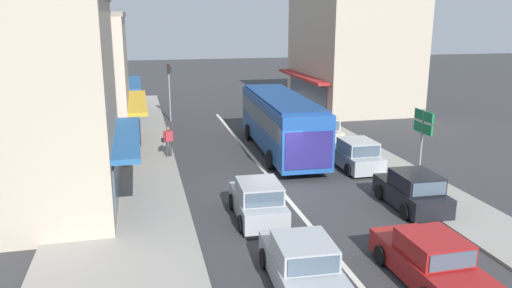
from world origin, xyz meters
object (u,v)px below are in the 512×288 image
sedan_behind_bus_near (430,261)px  traffic_light_downstreet (169,82)px  parked_hatchback_kerb_front (412,191)px  parked_sedan_kerb_rear (287,112)px  pedestrian_with_handbag_near (168,140)px  sedan_queue_gap_filler (303,266)px  parked_hatchback_kerb_second (356,155)px  directional_road_sign (423,129)px  city_bus (281,120)px  hatchback_adjacent_lane_lead (258,201)px  parked_wagon_kerb_third (318,129)px

sedan_behind_bus_near → traffic_light_downstreet: (-5.71, 24.88, 2.19)m
parked_hatchback_kerb_front → traffic_light_downstreet: 21.33m
parked_sedan_kerb_rear → traffic_light_downstreet: traffic_light_downstreet is taller
parked_sedan_kerb_rear → pedestrian_with_handbag_near: 12.11m
sedan_queue_gap_filler → pedestrian_with_handbag_near: bearing=101.4°
parked_hatchback_kerb_second → directional_road_sign: 4.17m
traffic_light_downstreet → pedestrian_with_handbag_near: 10.27m
directional_road_sign → sedan_queue_gap_filler: bearing=-138.4°
city_bus → sedan_queue_gap_filler: (-3.39, -14.07, -1.22)m
hatchback_adjacent_lane_lead → parked_hatchback_kerb_front: 6.28m
sedan_behind_bus_near → parked_wagon_kerb_third: (2.79, 16.80, 0.08)m
parked_hatchback_kerb_front → sedan_behind_bus_near: bearing=-115.5°
hatchback_adjacent_lane_lead → parked_hatchback_kerb_front: bearing=-3.0°
sedan_queue_gap_filler → traffic_light_downstreet: 24.47m
parked_sedan_kerb_rear → traffic_light_downstreet: (-8.26, 2.04, 2.19)m
hatchback_adjacent_lane_lead → pedestrian_with_handbag_near: size_ratio=2.31×
parked_hatchback_kerb_front → traffic_light_downstreet: size_ratio=0.89×
hatchback_adjacent_lane_lead → parked_wagon_kerb_third: 12.91m
parked_wagon_kerb_third → pedestrian_with_handbag_near: (-9.29, -2.01, 0.32)m
sedan_behind_bus_near → hatchback_adjacent_lane_lead: hatchback_adjacent_lane_lead is taller
sedan_queue_gap_filler → parked_sedan_kerb_rear: size_ratio=1.01×
sedan_queue_gap_filler → parked_hatchback_kerb_second: size_ratio=1.16×
parked_hatchback_kerb_second → parked_wagon_kerb_third: (0.23, 6.00, 0.04)m
hatchback_adjacent_lane_lead → parked_wagon_kerb_third: parked_wagon_kerb_third is taller
sedan_behind_bus_near → parked_sedan_kerb_rear: size_ratio=1.00×
sedan_behind_bus_near → parked_wagon_kerb_third: 17.03m
parked_hatchback_kerb_second → parked_sedan_kerb_rear: 12.04m
sedan_behind_bus_near → pedestrian_with_handbag_near: bearing=113.7°
sedan_behind_bus_near → parked_wagon_kerb_third: parked_wagon_kerb_third is taller
hatchback_adjacent_lane_lead → pedestrian_with_handbag_near: 9.56m
parked_sedan_kerb_rear → directional_road_sign: size_ratio=1.17×
sedan_behind_bus_near → sedan_queue_gap_filler: 3.70m
sedan_behind_bus_near → parked_hatchback_kerb_front: parked_hatchback_kerb_front is taller
parked_sedan_kerb_rear → pedestrian_with_handbag_near: size_ratio=2.59×
parked_sedan_kerb_rear → sedan_queue_gap_filler: bearing=-105.6°
parked_hatchback_kerb_front → parked_sedan_kerb_rear: bearing=90.0°
city_bus → sedan_behind_bus_near: (0.26, -14.66, -1.22)m
parked_hatchback_kerb_front → parked_hatchback_kerb_second: 5.48m
parked_hatchback_kerb_second → pedestrian_with_handbag_near: (-9.06, 4.00, 0.36)m
hatchback_adjacent_lane_lead → parked_wagon_kerb_third: bearing=59.7°
hatchback_adjacent_lane_lead → parked_hatchback_kerb_second: same height
pedestrian_with_handbag_near → sedan_behind_bus_near: bearing=-66.3°
parked_hatchback_kerb_second → sedan_queue_gap_filler: bearing=-121.3°
city_bus → hatchback_adjacent_lane_lead: (-3.47, -9.00, -1.17)m
hatchback_adjacent_lane_lead → parked_sedan_kerb_rear: size_ratio=0.89×
city_bus → pedestrian_with_handbag_near: (-6.24, 0.14, -0.81)m
parked_hatchback_kerb_second → pedestrian_with_handbag_near: pedestrian_with_handbag_near is taller
sedan_behind_bus_near → pedestrian_with_handbag_near: pedestrian_with_handbag_near is taller
city_bus → sedan_queue_gap_filler: 14.52m
sedan_queue_gap_filler → parked_hatchback_kerb_second: 11.95m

